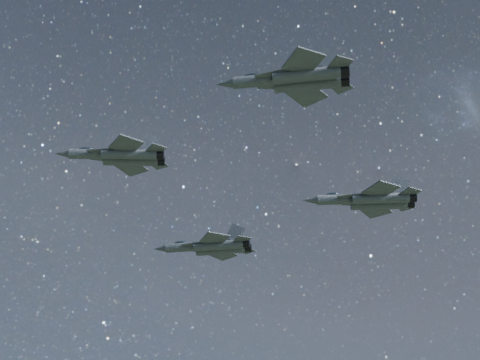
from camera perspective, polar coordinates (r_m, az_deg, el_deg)
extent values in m
cylinder|color=#343B41|center=(90.09, -12.39, 2.17)|extent=(6.46, 1.96, 1.34)
cone|color=#343B41|center=(90.96, -14.94, 2.19)|extent=(2.17, 1.40, 1.20)
ellipsoid|color=#19262E|center=(90.62, -12.99, 2.52)|extent=(2.12, 1.10, 0.66)
cube|color=#343B41|center=(89.33, -9.57, 2.12)|extent=(7.14, 1.98, 1.12)
cylinder|color=#343B41|center=(88.36, -9.44, 2.19)|extent=(7.31, 2.04, 1.34)
cylinder|color=#343B41|center=(89.82, -9.31, 1.63)|extent=(7.31, 2.04, 1.34)
cylinder|color=black|center=(87.90, -6.88, 2.17)|extent=(1.23, 1.34, 1.24)
cylinder|color=black|center=(89.37, -6.80, 1.60)|extent=(1.23, 1.34, 1.24)
cube|color=#343B41|center=(88.78, -11.53, 2.49)|extent=(4.55, 2.19, 0.10)
cube|color=#343B41|center=(90.74, -11.32, 1.73)|extent=(4.54, 1.36, 0.10)
cube|color=#343B41|center=(86.73, -9.69, 2.99)|extent=(4.57, 4.76, 0.17)
cube|color=#343B41|center=(91.70, -9.27, 1.07)|extent=(4.84, 4.92, 0.17)
cube|color=#343B41|center=(87.07, -7.16, 2.64)|extent=(2.69, 2.77, 0.13)
cube|color=#343B41|center=(90.45, -6.96, 1.33)|extent=(2.86, 2.90, 0.13)
cube|color=#343B41|center=(88.72, -7.77, 3.15)|extent=(2.96, 0.67, 3.06)
cube|color=#343B41|center=(90.53, -7.65, 2.43)|extent=(3.00, 0.46, 3.06)
cylinder|color=#343B41|center=(104.51, -4.51, -5.72)|extent=(6.88, 3.29, 1.42)
cone|color=#343B41|center=(105.57, -6.84, -5.84)|extent=(2.46, 1.85, 1.28)
ellipsoid|color=#19262E|center=(105.03, -5.08, -5.41)|extent=(2.35, 1.54, 0.70)
cube|color=#343B41|center=(103.54, -1.94, -5.59)|extent=(7.56, 3.44, 1.19)
cylinder|color=#343B41|center=(102.49, -1.84, -5.59)|extent=(7.75, 3.55, 1.42)
cylinder|color=#343B41|center=(104.14, -1.65, -5.98)|extent=(7.75, 3.55, 1.42)
cylinder|color=black|center=(101.83, 0.49, -5.45)|extent=(1.51, 1.60, 1.31)
cylinder|color=black|center=(103.49, 0.64, -5.84)|extent=(1.51, 1.60, 1.31)
cube|color=#343B41|center=(103.01, -3.78, -5.46)|extent=(4.67, 3.08, 0.11)
cube|color=#343B41|center=(105.22, -3.49, -5.98)|extent=(4.82, 1.46, 0.11)
cube|color=#343B41|center=(100.63, -2.18, -5.01)|extent=(4.39, 4.71, 0.18)
cube|color=#343B41|center=(106.22, -1.53, -6.35)|extent=(5.24, 5.20, 0.18)
cube|color=#343B41|center=(100.88, 0.18, -5.10)|extent=(2.57, 2.71, 0.14)
cube|color=#343B41|center=(104.69, 0.54, -6.01)|extent=(3.10, 3.09, 0.14)
cube|color=#343B41|center=(102.55, -0.39, -4.56)|extent=(3.01, 1.28, 3.25)
cube|color=#343B41|center=(104.60, -0.19, -5.07)|extent=(3.14, 0.80, 3.25)
cylinder|color=#343B41|center=(73.22, 1.92, 8.48)|extent=(6.47, 3.02, 1.34)
cone|color=#343B41|center=(73.68, -1.29, 8.20)|extent=(2.31, 1.72, 1.20)
ellipsoid|color=#19262E|center=(73.71, 1.11, 8.81)|extent=(2.21, 1.42, 0.66)
cube|color=#343B41|center=(72.96, 5.45, 8.74)|extent=(7.12, 3.16, 1.12)
cylinder|color=#343B41|center=(72.04, 5.69, 8.93)|extent=(7.30, 3.26, 1.34)
cylinder|color=#343B41|center=(73.40, 5.77, 8.11)|extent=(7.30, 3.26, 1.34)
cylinder|color=black|center=(72.07, 8.86, 9.15)|extent=(1.41, 1.49, 1.24)
cylinder|color=black|center=(73.44, 8.88, 8.33)|extent=(1.41, 1.49, 1.24)
cube|color=#343B41|center=(72.13, 3.05, 9.07)|extent=(4.41, 2.86, 0.10)
cube|color=#343B41|center=(73.97, 3.23, 7.98)|extent=(4.53, 1.32, 0.10)
cube|color=#343B41|center=(70.53, 5.44, 10.05)|extent=(4.16, 4.45, 0.17)
cube|color=#343B41|center=(75.17, 5.73, 7.27)|extent=(4.92, 4.89, 0.17)
cube|color=#343B41|center=(71.29, 8.56, 9.79)|extent=(2.44, 2.56, 0.13)
cube|color=#343B41|center=(74.42, 8.61, 7.90)|extent=(2.91, 2.91, 0.13)
cube|color=#343B41|center=(72.88, 7.60, 10.18)|extent=(2.84, 1.17, 3.05)
cube|color=#343B41|center=(74.56, 7.65, 9.15)|extent=(2.96, 0.71, 3.05)
cylinder|color=#343B41|center=(91.65, 8.69, -1.65)|extent=(6.80, 2.62, 1.40)
cone|color=#343B41|center=(91.32, 5.99, -1.73)|extent=(2.36, 1.64, 1.26)
ellipsoid|color=#19262E|center=(91.86, 7.99, -1.30)|extent=(2.28, 1.33, 0.69)
cube|color=#343B41|center=(92.21, 11.59, -1.58)|extent=(7.50, 2.71, 1.17)
cylinder|color=#343B41|center=(91.29, 11.90, -1.54)|extent=(7.69, 2.79, 1.40)
cylinder|color=#343B41|center=(92.88, 11.76, -2.05)|extent=(7.69, 2.79, 1.40)
cylinder|color=black|center=(92.02, 14.45, -1.45)|extent=(1.39, 1.49, 1.30)
cylinder|color=black|center=(93.60, 14.27, -1.96)|extent=(1.39, 1.49, 1.30)
cube|color=#343B41|center=(90.70, 9.77, -1.33)|extent=(4.71, 2.65, 0.11)
cube|color=#343B41|center=(92.85, 9.63, -2.02)|extent=(4.68, 1.01, 0.11)
cube|color=#343B41|center=(89.45, 11.94, -0.81)|extent=(4.59, 4.84, 0.18)
cube|color=#343B41|center=(94.84, 11.49, -2.54)|extent=(5.14, 5.16, 0.18)
cube|color=#343B41|center=(91.01, 14.33, -1.02)|extent=(2.69, 2.81, 0.13)
cube|color=#343B41|center=(94.63, 13.93, -2.19)|extent=(3.04, 3.05, 0.13)
cube|color=#343B41|center=(92.31, 13.41, -0.48)|extent=(3.05, 0.97, 3.20)
cube|color=#343B41|center=(94.27, 13.21, -1.13)|extent=(3.13, 0.55, 3.20)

